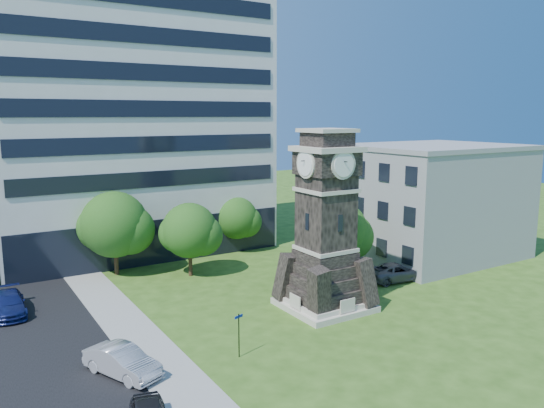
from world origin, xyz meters
TOP-DOWN VIEW (x-y plane):
  - ground at (0.00, 0.00)m, footprint 160.00×160.00m
  - sidewalk at (-9.50, 5.00)m, footprint 3.00×70.00m
  - clock_tower at (3.00, 2.00)m, footprint 5.40×5.40m
  - office_tall at (-3.20, 25.84)m, footprint 26.20×15.11m
  - office_low at (19.97, 8.00)m, footprint 15.20×12.20m
  - car_street_mid at (-11.59, -0.25)m, footprint 3.27×4.75m
  - car_street_north at (-15.58, 12.05)m, footprint 2.19×4.97m
  - car_east_lot at (11.60, 3.81)m, footprint 5.32×2.97m
  - park_bench at (2.39, 0.35)m, footprint 1.69×0.45m
  - street_sign at (-5.57, -1.56)m, footprint 0.59×0.06m
  - tree_nw at (-6.93, 17.23)m, footprint 6.00×5.46m
  - tree_nc at (-1.86, 13.67)m, footprint 4.96×4.51m
  - tree_ne at (5.08, 18.60)m, footprint 4.47×4.06m
  - tree_east at (8.04, 6.96)m, footprint 5.51×5.01m

SIDE VIEW (x-z plane):
  - ground at x=0.00m, z-range 0.00..0.00m
  - sidewalk at x=-9.50m, z-range 0.00..0.06m
  - park_bench at x=2.39m, z-range 0.03..0.90m
  - car_east_lot at x=11.60m, z-range 0.00..1.40m
  - car_street_north at x=-15.58m, z-range 0.00..1.42m
  - car_street_mid at x=-11.59m, z-range 0.00..1.48m
  - street_sign at x=-5.57m, z-range 0.31..2.78m
  - tree_ne at x=5.08m, z-range 0.50..5.83m
  - tree_nc at x=-1.86m, z-range 0.63..6.70m
  - tree_east at x=8.04m, z-range 0.51..6.85m
  - tree_nw at x=-6.93m, z-range 0.59..7.56m
  - office_low at x=19.97m, z-range 0.01..10.41m
  - clock_tower at x=3.00m, z-range -0.83..11.39m
  - office_tall at x=-3.20m, z-range -0.08..28.52m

